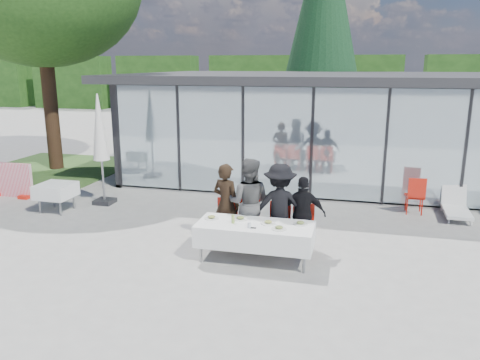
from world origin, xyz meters
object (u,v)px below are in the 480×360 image
(diner_chair_b, at_px, (248,221))
(market_umbrella, at_px, (100,134))
(plate_extra, at_px, (279,228))
(diner_a, at_px, (226,204))
(diner_chair_a, at_px, (226,219))
(plate_c, at_px, (268,223))
(diner_chair_c, at_px, (279,223))
(diner_d, at_px, (303,214))
(folded_eyeglasses, at_px, (252,228))
(lounger, at_px, (455,206))
(plate_b, at_px, (241,218))
(juice_bottle, at_px, (233,219))
(diner_b, at_px, (248,202))
(plate_d, at_px, (300,223))
(diner_c, at_px, (280,207))
(spare_chair_b, at_px, (416,194))
(conifer_tree, at_px, (323,11))
(plate_a, at_px, (212,218))
(dining_table, at_px, (255,234))
(spare_table_left, at_px, (56,191))
(diner_chair_d, at_px, (303,225))

(diner_chair_b, xyz_separation_m, market_umbrella, (-4.55, 2.00, 1.40))
(plate_extra, bearing_deg, diner_chair_b, 130.79)
(diner_a, xyz_separation_m, diner_chair_a, (0.00, -0.00, -0.34))
(diner_a, relative_size, plate_c, 6.08)
(diner_chair_a, xyz_separation_m, diner_chair_c, (1.15, 0.00, 0.00))
(diner_d, bearing_deg, market_umbrella, -23.81)
(folded_eyeglasses, bearing_deg, diner_chair_b, 107.16)
(folded_eyeglasses, bearing_deg, lounger, 43.87)
(plate_b, bearing_deg, juice_bottle, -110.13)
(diner_b, relative_size, plate_d, 6.55)
(diner_c, bearing_deg, spare_chair_b, -144.01)
(plate_extra, distance_m, market_umbrella, 6.21)
(diner_a, height_order, conifer_tree, conifer_tree)
(diner_d, height_order, spare_chair_b, diner_d)
(diner_chair_b, bearing_deg, folded_eyeglasses, -72.84)
(diner_c, xyz_separation_m, plate_b, (-0.69, -0.57, -0.13))
(diner_b, distance_m, diner_c, 0.66)
(diner_a, distance_m, plate_c, 1.24)
(diner_c, xyz_separation_m, plate_c, (-0.11, -0.68, -0.13))
(folded_eyeglasses, bearing_deg, plate_b, 128.16)
(diner_d, bearing_deg, diner_chair_b, -4.31)
(plate_a, distance_m, plate_d, 1.77)
(dining_table, bearing_deg, spare_table_left, 162.24)
(spare_chair_b, bearing_deg, plate_a, -138.88)
(diner_d, bearing_deg, diner_b, -4.47)
(spare_chair_b, bearing_deg, diner_chair_c, -134.31)
(spare_table_left, xyz_separation_m, market_umbrella, (0.84, 0.93, 1.38))
(dining_table, distance_m, diner_b, 0.91)
(diner_chair_b, height_order, spare_chair_b, same)
(plate_a, height_order, plate_b, same)
(diner_chair_c, xyz_separation_m, juice_bottle, (-0.78, -0.81, 0.29))
(spare_table_left, bearing_deg, plate_b, -17.01)
(market_umbrella, bearing_deg, diner_c, -21.00)
(diner_chair_b, xyz_separation_m, plate_a, (-0.61, -0.65, 0.24))
(diner_chair_c, distance_m, plate_a, 1.44)
(plate_b, height_order, juice_bottle, juice_bottle)
(diner_c, relative_size, plate_extra, 6.27)
(plate_b, xyz_separation_m, market_umbrella, (-4.51, 2.56, 1.16))
(diner_a, relative_size, plate_a, 6.08)
(plate_b, xyz_separation_m, folded_eyeglasses, (0.34, -0.43, -0.02))
(diner_b, relative_size, juice_bottle, 11.47)
(spare_chair_b, bearing_deg, conifer_tree, 108.80)
(diner_d, xyz_separation_m, spare_chair_b, (2.51, 3.07, -0.24))
(plate_a, distance_m, lounger, 6.53)
(diner_chair_b, xyz_separation_m, spare_table_left, (-5.39, 1.07, 0.02))
(plate_a, height_order, folded_eyeglasses, plate_a)
(plate_extra, bearing_deg, spare_table_left, 162.04)
(diner_c, xyz_separation_m, folded_eyeglasses, (-0.35, -1.00, -0.14))
(diner_chair_d, height_order, spare_table_left, diner_chair_d)
(diner_c, height_order, diner_chair_c, diner_c)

